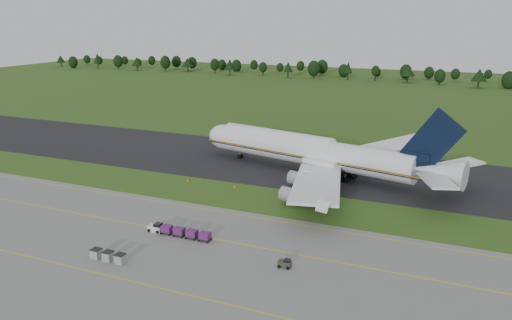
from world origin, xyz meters
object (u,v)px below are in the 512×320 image
at_px(baggage_train, 178,231).
at_px(utility_cart, 285,264).
at_px(edge_markers, 211,184).
at_px(uld_row, 108,256).
at_px(aircraft, 313,151).

bearing_deg(baggage_train, utility_cart, -9.57).
height_order(baggage_train, edge_markers, baggage_train).
height_order(utility_cart, uld_row, uld_row).
height_order(utility_cart, edge_markers, utility_cart).
bearing_deg(aircraft, uld_row, -105.89).
relative_size(baggage_train, uld_row, 2.00).
xyz_separation_m(baggage_train, uld_row, (-5.36, -12.65, -0.04)).
relative_size(baggage_train, edge_markers, 0.99).
distance_m(utility_cart, uld_row, 28.58).
distance_m(utility_cart, edge_markers, 42.85).
height_order(aircraft, baggage_train, aircraft).
height_order(baggage_train, utility_cart, baggage_train).
relative_size(aircraft, uld_row, 11.18).
bearing_deg(edge_markers, uld_row, -86.54).
relative_size(aircraft, utility_cart, 34.20).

